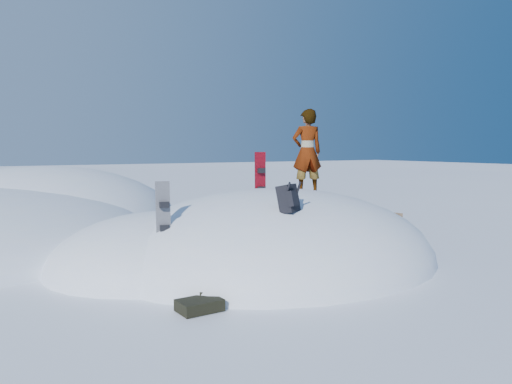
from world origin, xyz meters
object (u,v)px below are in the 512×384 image
snowboard_dark (164,219)px  person (307,152)px  snowboard_red (261,182)px  backpack (289,198)px

snowboard_dark → person: person is taller
snowboard_dark → person: 4.12m
snowboard_red → snowboard_dark: bearing=-144.7°
snowboard_dark → backpack: 2.17m
snowboard_red → person: bearing=-8.5°
person → snowboard_dark: bearing=31.1°
snowboard_dark → backpack: bearing=-15.8°
backpack → person: person is taller
person → snowboard_red: bearing=-1.7°
snowboard_dark → person: (3.80, 1.13, 1.12)m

